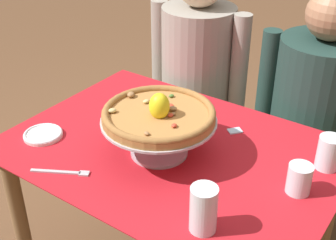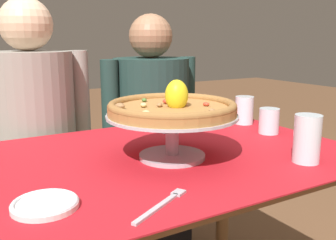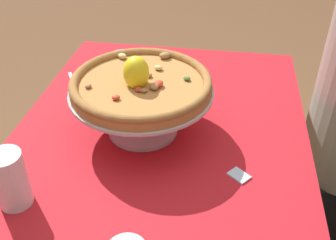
{
  "view_description": "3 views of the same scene",
  "coord_description": "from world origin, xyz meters",
  "px_view_note": "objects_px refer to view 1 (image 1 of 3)",
  "views": [
    {
      "loc": [
        0.74,
        -1.09,
        1.63
      ],
      "look_at": [
        -0.01,
        -0.02,
        0.86
      ],
      "focal_mm": 48.67,
      "sensor_mm": 36.0,
      "label": 1
    },
    {
      "loc": [
        -0.58,
        -0.98,
        1.09
      ],
      "look_at": [
        0.0,
        0.02,
        0.84
      ],
      "focal_mm": 40.56,
      "sensor_mm": 36.0,
      "label": 2
    },
    {
      "loc": [
        0.85,
        0.16,
        1.42
      ],
      "look_at": [
        0.01,
        0.03,
        0.81
      ],
      "focal_mm": 42.23,
      "sensor_mm": 36.0,
      "label": 3
    }
  ],
  "objects_px": {
    "dinner_fork": "(63,172)",
    "sugar_packet": "(235,131)",
    "pizza_stand": "(159,130)",
    "water_glass_side_right": "(299,181)",
    "pizza": "(159,114)",
    "diner_left": "(196,94)",
    "side_plate": "(43,134)",
    "water_glass_back_right": "(328,155)",
    "diner_right": "(312,127)",
    "water_glass_front_right": "(203,211)"
  },
  "relations": [
    {
      "from": "sugar_packet",
      "to": "diner_left",
      "type": "distance_m",
      "value": 0.59
    },
    {
      "from": "water_glass_side_right",
      "to": "water_glass_back_right",
      "type": "relative_size",
      "value": 0.83
    },
    {
      "from": "water_glass_side_right",
      "to": "diner_right",
      "type": "distance_m",
      "value": 0.68
    },
    {
      "from": "water_glass_side_right",
      "to": "dinner_fork",
      "type": "xyz_separation_m",
      "value": [
        -0.65,
        -0.34,
        -0.04
      ]
    },
    {
      "from": "water_glass_front_right",
      "to": "side_plate",
      "type": "xyz_separation_m",
      "value": [
        -0.72,
        0.07,
        -0.05
      ]
    },
    {
      "from": "diner_left",
      "to": "diner_right",
      "type": "xyz_separation_m",
      "value": [
        0.57,
        0.04,
        -0.01
      ]
    },
    {
      "from": "pizza",
      "to": "water_glass_back_right",
      "type": "distance_m",
      "value": 0.56
    },
    {
      "from": "water_glass_side_right",
      "to": "side_plate",
      "type": "height_order",
      "value": "water_glass_side_right"
    },
    {
      "from": "dinner_fork",
      "to": "diner_left",
      "type": "relative_size",
      "value": 0.14
    },
    {
      "from": "water_glass_side_right",
      "to": "diner_left",
      "type": "relative_size",
      "value": 0.08
    },
    {
      "from": "dinner_fork",
      "to": "sugar_packet",
      "type": "height_order",
      "value": "dinner_fork"
    },
    {
      "from": "water_glass_front_right",
      "to": "diner_left",
      "type": "bearing_deg",
      "value": 122.54
    },
    {
      "from": "water_glass_back_right",
      "to": "dinner_fork",
      "type": "height_order",
      "value": "water_glass_back_right"
    },
    {
      "from": "diner_right",
      "to": "pizza",
      "type": "bearing_deg",
      "value": -113.34
    },
    {
      "from": "water_glass_side_right",
      "to": "side_plate",
      "type": "bearing_deg",
      "value": -165.2
    },
    {
      "from": "dinner_fork",
      "to": "diner_left",
      "type": "bearing_deg",
      "value": 94.85
    },
    {
      "from": "side_plate",
      "to": "dinner_fork",
      "type": "distance_m",
      "value": 0.25
    },
    {
      "from": "water_glass_front_right",
      "to": "dinner_fork",
      "type": "distance_m",
      "value": 0.5
    },
    {
      "from": "water_glass_back_right",
      "to": "diner_right",
      "type": "bearing_deg",
      "value": 112.06
    },
    {
      "from": "water_glass_side_right",
      "to": "diner_right",
      "type": "bearing_deg",
      "value": 103.92
    },
    {
      "from": "pizza_stand",
      "to": "water_glass_front_right",
      "type": "xyz_separation_m",
      "value": [
        0.31,
        -0.23,
        -0.03
      ]
    },
    {
      "from": "water_glass_front_right",
      "to": "water_glass_side_right",
      "type": "distance_m",
      "value": 0.34
    },
    {
      "from": "dinner_fork",
      "to": "sugar_packet",
      "type": "bearing_deg",
      "value": 58.48
    },
    {
      "from": "side_plate",
      "to": "water_glass_side_right",
      "type": "bearing_deg",
      "value": 14.8
    },
    {
      "from": "pizza",
      "to": "diner_left",
      "type": "xyz_separation_m",
      "value": [
        -0.26,
        0.68,
        -0.29
      ]
    },
    {
      "from": "dinner_fork",
      "to": "sugar_packet",
      "type": "distance_m",
      "value": 0.64
    },
    {
      "from": "water_glass_side_right",
      "to": "dinner_fork",
      "type": "height_order",
      "value": "water_glass_side_right"
    },
    {
      "from": "water_glass_side_right",
      "to": "dinner_fork",
      "type": "distance_m",
      "value": 0.74
    },
    {
      "from": "sugar_packet",
      "to": "diner_right",
      "type": "bearing_deg",
      "value": 70.08
    },
    {
      "from": "pizza_stand",
      "to": "water_glass_side_right",
      "type": "height_order",
      "value": "pizza_stand"
    },
    {
      "from": "dinner_fork",
      "to": "water_glass_back_right",
      "type": "bearing_deg",
      "value": 37.12
    },
    {
      "from": "water_glass_back_right",
      "to": "diner_left",
      "type": "distance_m",
      "value": 0.89
    },
    {
      "from": "diner_right",
      "to": "side_plate",
      "type": "bearing_deg",
      "value": -129.39
    },
    {
      "from": "pizza_stand",
      "to": "dinner_fork",
      "type": "distance_m",
      "value": 0.34
    },
    {
      "from": "diner_left",
      "to": "pizza_stand",
      "type": "bearing_deg",
      "value": -68.61
    },
    {
      "from": "dinner_fork",
      "to": "sugar_packet",
      "type": "relative_size",
      "value": 3.54
    },
    {
      "from": "pizza_stand",
      "to": "dinner_fork",
      "type": "bearing_deg",
      "value": -124.33
    },
    {
      "from": "pizza_stand",
      "to": "diner_right",
      "type": "distance_m",
      "value": 0.81
    },
    {
      "from": "pizza",
      "to": "diner_left",
      "type": "height_order",
      "value": "diner_left"
    },
    {
      "from": "pizza",
      "to": "water_glass_back_right",
      "type": "height_order",
      "value": "pizza"
    },
    {
      "from": "water_glass_side_right",
      "to": "diner_right",
      "type": "height_order",
      "value": "diner_right"
    },
    {
      "from": "pizza",
      "to": "water_glass_back_right",
      "type": "bearing_deg",
      "value": 26.34
    },
    {
      "from": "pizza",
      "to": "water_glass_side_right",
      "type": "distance_m",
      "value": 0.48
    },
    {
      "from": "pizza_stand",
      "to": "diner_right",
      "type": "bearing_deg",
      "value": 66.63
    },
    {
      "from": "pizza_stand",
      "to": "diner_left",
      "type": "distance_m",
      "value": 0.76
    },
    {
      "from": "pizza",
      "to": "side_plate",
      "type": "bearing_deg",
      "value": -158.87
    },
    {
      "from": "pizza_stand",
      "to": "water_glass_side_right",
      "type": "xyz_separation_m",
      "value": [
        0.47,
        0.07,
        -0.05
      ]
    },
    {
      "from": "water_glass_front_right",
      "to": "diner_left",
      "type": "xyz_separation_m",
      "value": [
        -0.58,
        0.9,
        -0.2
      ]
    },
    {
      "from": "water_glass_back_right",
      "to": "diner_right",
      "type": "relative_size",
      "value": 0.09
    },
    {
      "from": "pizza",
      "to": "water_glass_side_right",
      "type": "bearing_deg",
      "value": 8.95
    }
  ]
}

